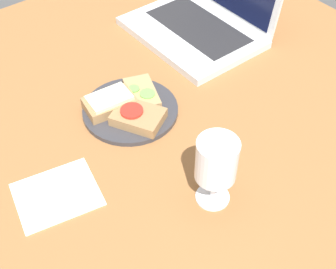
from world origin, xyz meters
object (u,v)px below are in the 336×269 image
sandwich_with_cheese (110,102)px  napkin (57,194)px  plate (130,110)px  wine_glass (216,162)px  sandwich_with_cucumber (142,94)px  sandwich_with_tomato (138,116)px  laptop (203,17)px

sandwich_with_cheese → napkin: (13.39, -21.22, -2.51)cm
sandwich_with_cheese → plate: bearing=48.5°
wine_glass → plate: bearing=177.2°
sandwich_with_cucumber → sandwich_with_cheese: sandwich_with_cheese is taller
plate → sandwich_with_cheese: bearing=-131.5°
sandwich_with_cheese → sandwich_with_tomato: bearing=18.2°
sandwich_with_cucumber → sandwich_with_tomato: bearing=-42.3°
plate → sandwich_with_cheese: sandwich_with_cheese is taller
laptop → napkin: size_ratio=2.25×
napkin → laptop: bearing=113.0°
sandwich_with_cucumber → sandwich_with_tomato: 7.85cm
plate → sandwich_with_cucumber: bearing=108.2°
sandwich_with_tomato → napkin: sandwich_with_tomato is taller
plate → sandwich_with_cheese: 5.03cm
sandwich_with_tomato → wine_glass: size_ratio=0.86×
sandwich_with_cucumber → sandwich_with_cheese: bearing=-101.7°
wine_glass → napkin: size_ratio=0.98×
sandwich_with_tomato → napkin: bearing=-75.8°
sandwich_with_cucumber → sandwich_with_cheese: (-1.60, -7.71, 0.51)cm
sandwich_with_cucumber → napkin: (11.79, -28.94, -2.00)cm
plate → napkin: plate is taller
sandwich_with_tomato → wine_glass: bearing=-1.1°
sandwich_with_cheese → wine_glass: size_ratio=0.79×
wine_glass → napkin: (-19.05, -23.20, -10.18)cm
sandwich_with_cucumber → wine_glass: wine_glass is taller
plate → napkin: size_ratio=1.40×
plate → sandwich_with_tomato: 4.86cm
sandwich_with_tomato → wine_glass: 26.27cm
sandwich_with_cucumber → laptop: bearing=113.7°
laptop → napkin: 64.23cm
wine_glass → laptop: size_ratio=0.44×
sandwich_with_cheese → napkin: sandwich_with_cheese is taller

